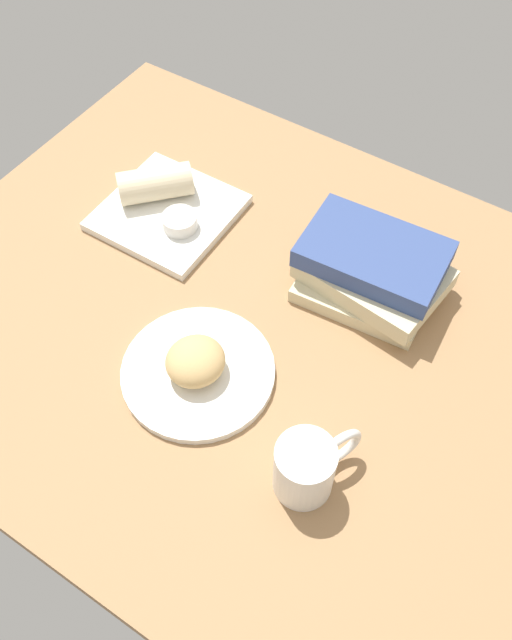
# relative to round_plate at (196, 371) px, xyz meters

# --- Properties ---
(dining_table) EXTENTS (1.10, 0.90, 0.04)m
(dining_table) POSITION_rel_round_plate_xyz_m (-0.00, -0.12, -0.03)
(dining_table) COLOR #9E754C
(dining_table) RESTS_ON ground
(round_plate) EXTENTS (0.23, 0.23, 0.01)m
(round_plate) POSITION_rel_round_plate_xyz_m (0.00, 0.00, 0.00)
(round_plate) COLOR white
(round_plate) RESTS_ON dining_table
(scone_pastry) EXTENTS (0.11, 0.11, 0.05)m
(scone_pastry) POSITION_rel_round_plate_xyz_m (-0.01, 0.00, 0.03)
(scone_pastry) COLOR tan
(scone_pastry) RESTS_ON round_plate
(square_plate) EXTENTS (0.22, 0.22, 0.02)m
(square_plate) POSITION_rel_round_plate_xyz_m (0.23, -0.24, 0.00)
(square_plate) COLOR white
(square_plate) RESTS_ON dining_table
(sauce_cup) EXTENTS (0.06, 0.06, 0.03)m
(sauce_cup) POSITION_rel_round_plate_xyz_m (0.19, -0.21, 0.02)
(sauce_cup) COLOR silver
(sauce_cup) RESTS_ON square_plate
(breakfast_wrap) EXTENTS (0.13, 0.13, 0.06)m
(breakfast_wrap) POSITION_rel_round_plate_xyz_m (0.27, -0.25, 0.04)
(breakfast_wrap) COLOR beige
(breakfast_wrap) RESTS_ON square_plate
(book_stack) EXTENTS (0.24, 0.18, 0.10)m
(book_stack) POSITION_rel_round_plate_xyz_m (-0.14, -0.28, 0.04)
(book_stack) COLOR beige
(book_stack) RESTS_ON dining_table
(coffee_mug) EXTENTS (0.08, 0.12, 0.10)m
(coffee_mug) POSITION_rel_round_plate_xyz_m (-0.22, 0.06, 0.04)
(coffee_mug) COLOR white
(coffee_mug) RESTS_ON dining_table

